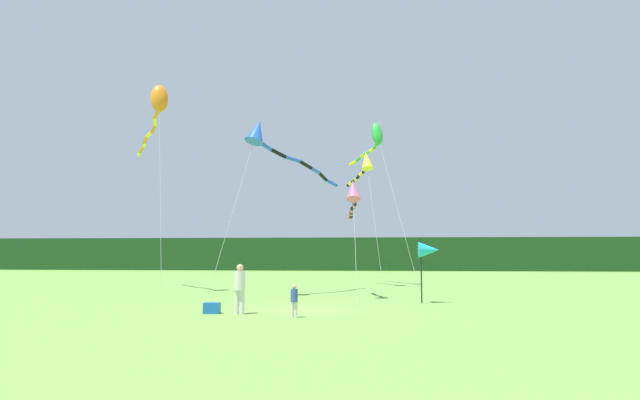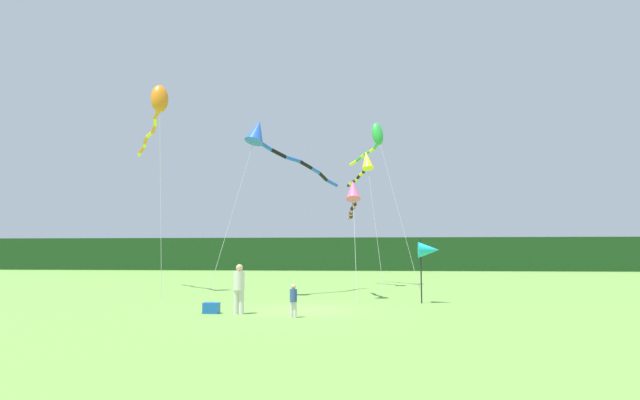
{
  "view_description": "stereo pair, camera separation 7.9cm",
  "coord_description": "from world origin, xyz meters",
  "px_view_note": "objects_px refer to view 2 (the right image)",
  "views": [
    {
      "loc": [
        2.37,
        -20.22,
        2.19
      ],
      "look_at": [
        0.0,
        6.0,
        4.9
      ],
      "focal_mm": 28.93,
      "sensor_mm": 36.0,
      "label": 1
    },
    {
      "loc": [
        2.45,
        -20.21,
        2.19
      ],
      "look_at": [
        0.0,
        6.0,
        4.9
      ],
      "focal_mm": 28.93,
      "sensor_mm": 36.0,
      "label": 2
    }
  ],
  "objects_px": {
    "cooler_box": "(211,308)",
    "banner_flag_pole": "(429,250)",
    "kite_green": "(375,138)",
    "kite_orange": "(157,107)",
    "kite_rainbow": "(353,194)",
    "person_adult": "(239,286)",
    "person_child": "(293,299)",
    "kite_blue": "(266,138)",
    "kite_yellow": "(365,163)"
  },
  "relations": [
    {
      "from": "person_adult",
      "to": "kite_rainbow",
      "type": "relative_size",
      "value": 0.31
    },
    {
      "from": "person_adult",
      "to": "banner_flag_pole",
      "type": "xyz_separation_m",
      "value": [
        7.3,
        4.67,
        1.31
      ]
    },
    {
      "from": "cooler_box",
      "to": "kite_green",
      "type": "distance_m",
      "value": 20.11
    },
    {
      "from": "kite_green",
      "to": "kite_orange",
      "type": "bearing_deg",
      "value": -150.61
    },
    {
      "from": "person_adult",
      "to": "banner_flag_pole",
      "type": "relative_size",
      "value": 0.63
    },
    {
      "from": "person_adult",
      "to": "person_child",
      "type": "height_order",
      "value": "person_adult"
    },
    {
      "from": "kite_green",
      "to": "kite_blue",
      "type": "distance_m",
      "value": 10.91
    },
    {
      "from": "kite_yellow",
      "to": "kite_green",
      "type": "relative_size",
      "value": 0.81
    },
    {
      "from": "person_adult",
      "to": "kite_green",
      "type": "relative_size",
      "value": 0.16
    },
    {
      "from": "banner_flag_pole",
      "to": "person_adult",
      "type": "bearing_deg",
      "value": -147.37
    },
    {
      "from": "kite_blue",
      "to": "person_adult",
      "type": "bearing_deg",
      "value": -85.69
    },
    {
      "from": "kite_yellow",
      "to": "kite_blue",
      "type": "bearing_deg",
      "value": -122.8
    },
    {
      "from": "kite_orange",
      "to": "kite_rainbow",
      "type": "xyz_separation_m",
      "value": [
        11.27,
        -2.96,
        -5.53
      ]
    },
    {
      "from": "banner_flag_pole",
      "to": "kite_rainbow",
      "type": "relative_size",
      "value": 0.49
    },
    {
      "from": "banner_flag_pole",
      "to": "kite_blue",
      "type": "xyz_separation_m",
      "value": [
        -7.86,
        2.77,
        5.81
      ]
    },
    {
      "from": "cooler_box",
      "to": "kite_orange",
      "type": "relative_size",
      "value": 0.05
    },
    {
      "from": "cooler_box",
      "to": "kite_blue",
      "type": "relative_size",
      "value": 0.06
    },
    {
      "from": "banner_flag_pole",
      "to": "kite_green",
      "type": "distance_m",
      "value": 14.29
    },
    {
      "from": "cooler_box",
      "to": "kite_blue",
      "type": "distance_m",
      "value": 10.79
    },
    {
      "from": "banner_flag_pole",
      "to": "kite_green",
      "type": "relative_size",
      "value": 0.25
    },
    {
      "from": "cooler_box",
      "to": "kite_green",
      "type": "xyz_separation_m",
      "value": [
        6.27,
        16.36,
        9.87
      ]
    },
    {
      "from": "person_adult",
      "to": "kite_rainbow",
      "type": "xyz_separation_m",
      "value": [
        3.93,
        6.45,
        4.03
      ]
    },
    {
      "from": "kite_yellow",
      "to": "cooler_box",
      "type": "bearing_deg",
      "value": -110.11
    },
    {
      "from": "kite_yellow",
      "to": "kite_blue",
      "type": "relative_size",
      "value": 0.99
    },
    {
      "from": "cooler_box",
      "to": "kite_orange",
      "type": "distance_m",
      "value": 15.27
    },
    {
      "from": "kite_orange",
      "to": "kite_rainbow",
      "type": "height_order",
      "value": "kite_orange"
    },
    {
      "from": "person_child",
      "to": "kite_blue",
      "type": "distance_m",
      "value": 11.45
    },
    {
      "from": "person_adult",
      "to": "banner_flag_pole",
      "type": "bearing_deg",
      "value": 32.63
    },
    {
      "from": "kite_yellow",
      "to": "kite_green",
      "type": "bearing_deg",
      "value": 58.86
    },
    {
      "from": "person_adult",
      "to": "kite_orange",
      "type": "height_order",
      "value": "kite_orange"
    },
    {
      "from": "kite_green",
      "to": "kite_rainbow",
      "type": "distance_m",
      "value": 11.3
    },
    {
      "from": "banner_flag_pole",
      "to": "kite_blue",
      "type": "distance_m",
      "value": 10.16
    },
    {
      "from": "person_adult",
      "to": "cooler_box",
      "type": "height_order",
      "value": "person_adult"
    },
    {
      "from": "kite_green",
      "to": "kite_blue",
      "type": "height_order",
      "value": "kite_green"
    },
    {
      "from": "person_child",
      "to": "kite_rainbow",
      "type": "distance_m",
      "value": 8.69
    },
    {
      "from": "person_adult",
      "to": "kite_blue",
      "type": "distance_m",
      "value": 10.31
    },
    {
      "from": "person_child",
      "to": "kite_orange",
      "type": "bearing_deg",
      "value": 132.69
    },
    {
      "from": "kite_blue",
      "to": "kite_yellow",
      "type": "bearing_deg",
      "value": 57.2
    },
    {
      "from": "banner_flag_pole",
      "to": "kite_rainbow",
      "type": "xyz_separation_m",
      "value": [
        -3.36,
        1.78,
        2.73
      ]
    },
    {
      "from": "banner_flag_pole",
      "to": "kite_orange",
      "type": "xyz_separation_m",
      "value": [
        -14.63,
        4.74,
        8.26
      ]
    },
    {
      "from": "kite_orange",
      "to": "kite_blue",
      "type": "height_order",
      "value": "kite_orange"
    },
    {
      "from": "kite_green",
      "to": "kite_yellow",
      "type": "bearing_deg",
      "value": -121.14
    },
    {
      "from": "person_adult",
      "to": "kite_orange",
      "type": "bearing_deg",
      "value": 127.93
    },
    {
      "from": "person_child",
      "to": "kite_orange",
      "type": "relative_size",
      "value": 0.1
    },
    {
      "from": "person_adult",
      "to": "kite_blue",
      "type": "height_order",
      "value": "kite_blue"
    },
    {
      "from": "cooler_box",
      "to": "kite_rainbow",
      "type": "bearing_deg",
      "value": 51.79
    },
    {
      "from": "kite_green",
      "to": "kite_rainbow",
      "type": "xyz_separation_m",
      "value": [
        -1.28,
        -10.03,
        -5.04
      ]
    },
    {
      "from": "cooler_box",
      "to": "banner_flag_pole",
      "type": "xyz_separation_m",
      "value": [
        8.35,
        4.55,
        2.11
      ]
    },
    {
      "from": "person_child",
      "to": "cooler_box",
      "type": "height_order",
      "value": "person_child"
    },
    {
      "from": "person_adult",
      "to": "kite_green",
      "type": "xyz_separation_m",
      "value": [
        5.22,
        16.48,
        9.07
      ]
    }
  ]
}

